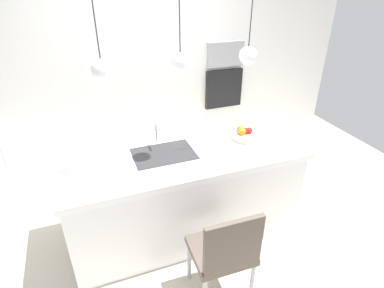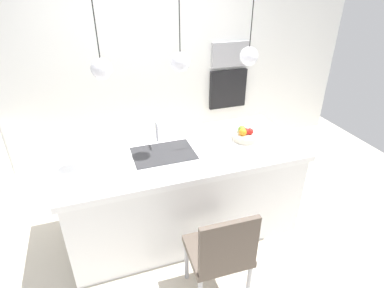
# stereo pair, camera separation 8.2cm
# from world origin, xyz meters

# --- Properties ---
(floor) EXTENTS (6.60, 6.60, 0.00)m
(floor) POSITION_xyz_m (0.00, 0.00, 0.00)
(floor) COLOR beige
(floor) RESTS_ON ground
(back_wall) EXTENTS (6.00, 0.10, 2.60)m
(back_wall) POSITION_xyz_m (0.00, 1.65, 1.30)
(back_wall) COLOR white
(back_wall) RESTS_ON ground
(kitchen_island) EXTENTS (2.24, 0.97, 0.92)m
(kitchen_island) POSITION_xyz_m (0.00, 0.00, 0.46)
(kitchen_island) COLOR white
(kitchen_island) RESTS_ON ground
(sink_basin) EXTENTS (0.56, 0.40, 0.02)m
(sink_basin) POSITION_xyz_m (-0.18, 0.00, 0.92)
(sink_basin) COLOR #2D2D30
(sink_basin) RESTS_ON kitchen_island
(faucet) EXTENTS (0.02, 0.17, 0.22)m
(faucet) POSITION_xyz_m (-0.18, 0.21, 1.07)
(faucet) COLOR silver
(faucet) RESTS_ON kitchen_island
(fruit_bowl) EXTENTS (0.27, 0.27, 0.13)m
(fruit_bowl) POSITION_xyz_m (0.66, 0.01, 0.97)
(fruit_bowl) COLOR beige
(fruit_bowl) RESTS_ON kitchen_island
(microwave) EXTENTS (0.54, 0.08, 0.34)m
(microwave) POSITION_xyz_m (1.19, 1.58, 1.38)
(microwave) COLOR #9E9EA3
(microwave) RESTS_ON back_wall
(oven) EXTENTS (0.56, 0.08, 0.56)m
(oven) POSITION_xyz_m (1.19, 1.58, 0.88)
(oven) COLOR black
(oven) RESTS_ON back_wall
(chair_near) EXTENTS (0.48, 0.44, 0.92)m
(chair_near) POSITION_xyz_m (0.03, -0.90, 0.52)
(chair_near) COLOR brown
(chair_near) RESTS_ON ground
(pendant_light_left) EXTENTS (0.16, 0.16, 0.76)m
(pendant_light_left) POSITION_xyz_m (-0.62, 0.00, 1.75)
(pendant_light_left) COLOR silver
(pendant_light_center) EXTENTS (0.16, 0.16, 0.76)m
(pendant_light_center) POSITION_xyz_m (0.00, 0.00, 1.75)
(pendant_light_center) COLOR silver
(pendant_light_right) EXTENTS (0.16, 0.16, 0.76)m
(pendant_light_right) POSITION_xyz_m (0.62, 0.00, 1.75)
(pendant_light_right) COLOR silver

